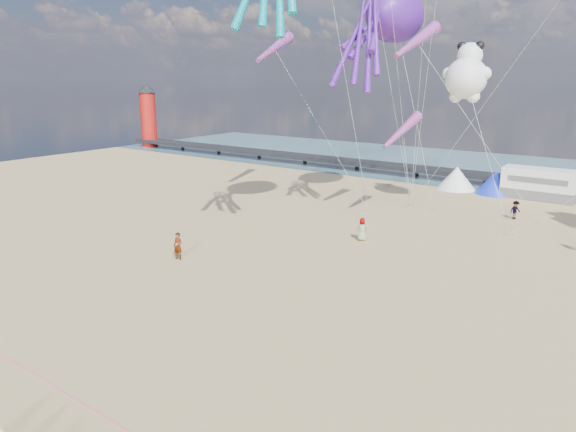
# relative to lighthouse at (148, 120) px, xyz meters

# --- Properties ---
(ground) EXTENTS (120.00, 120.00, 0.00)m
(ground) POSITION_rel_lighthouse_xyz_m (56.00, -44.00, -4.50)
(ground) COLOR tan
(ground) RESTS_ON ground
(water) EXTENTS (120.00, 120.00, 0.00)m
(water) POSITION_rel_lighthouse_xyz_m (56.00, 11.00, -4.48)
(water) COLOR #3C6473
(water) RESTS_ON ground
(pier) EXTENTS (60.00, 3.00, 0.50)m
(pier) POSITION_rel_lighthouse_xyz_m (28.00, 0.00, -3.50)
(pier) COLOR black
(pier) RESTS_ON ground
(lighthouse) EXTENTS (2.60, 2.60, 9.00)m
(lighthouse) POSITION_rel_lighthouse_xyz_m (0.00, 0.00, 0.00)
(lighthouse) COLOR #A5140F
(lighthouse) RESTS_ON ground
(motorhome_0) EXTENTS (6.60, 2.50, 3.00)m
(motorhome_0) POSITION_rel_lighthouse_xyz_m (62.00, -4.00, -3.00)
(motorhome_0) COLOR silver
(motorhome_0) RESTS_ON ground
(tent_white) EXTENTS (4.00, 4.00, 2.40)m
(tent_white) POSITION_rel_lighthouse_xyz_m (54.00, -4.00, -3.30)
(tent_white) COLOR white
(tent_white) RESTS_ON ground
(tent_blue) EXTENTS (4.00, 4.00, 2.40)m
(tent_blue) POSITION_rel_lighthouse_xyz_m (58.00, -4.00, -3.30)
(tent_blue) COLOR #1933CC
(tent_blue) RESTS_ON ground
(rope_line) EXTENTS (34.00, 0.03, 0.03)m
(rope_line) POSITION_rel_lighthouse_xyz_m (56.00, -49.00, -4.48)
(rope_line) COLOR #F2338C
(rope_line) RESTS_ON ground
(standing_person) EXTENTS (0.72, 0.53, 1.81)m
(standing_person) POSITION_rel_lighthouse_xyz_m (46.47, -36.32, -3.60)
(standing_person) COLOR tan
(standing_person) RESTS_ON ground
(beachgoer_2) EXTENTS (0.93, 0.97, 1.58)m
(beachgoer_2) POSITION_rel_lighthouse_xyz_m (61.94, -13.11, -3.71)
(beachgoer_2) COLOR #7F6659
(beachgoer_2) RESTS_ON ground
(beachgoer_6) EXTENTS (0.73, 0.68, 1.68)m
(beachgoer_6) POSITION_rel_lighthouse_xyz_m (54.29, -25.77, -3.66)
(beachgoer_6) COLOR #7F6659
(beachgoer_6) RESTS_ON ground
(sandbag_a) EXTENTS (0.50, 0.35, 0.22)m
(sandbag_a) POSITION_rel_lighthouse_xyz_m (50.90, -18.13, -4.39)
(sandbag_a) COLOR gray
(sandbag_a) RESTS_ON ground
(sandbag_b) EXTENTS (0.50, 0.35, 0.22)m
(sandbag_b) POSITION_rel_lighthouse_xyz_m (55.56, -14.56, -4.39)
(sandbag_b) COLOR gray
(sandbag_b) RESTS_ON ground
(sandbag_c) EXTENTS (0.50, 0.35, 0.22)m
(sandbag_c) POSITION_rel_lighthouse_xyz_m (62.73, -18.40, -4.39)
(sandbag_c) COLOR gray
(sandbag_c) RESTS_ON ground
(sandbag_d) EXTENTS (0.50, 0.35, 0.22)m
(sandbag_d) POSITION_rel_lighthouse_xyz_m (63.72, -13.34, -4.39)
(sandbag_d) COLOR gray
(sandbag_d) RESTS_ON ground
(sandbag_e) EXTENTS (0.50, 0.35, 0.22)m
(sandbag_e) POSITION_rel_lighthouse_xyz_m (53.38, -14.58, -4.39)
(sandbag_e) COLOR gray
(sandbag_e) RESTS_ON ground
(kite_octopus_purple) EXTENTS (4.44, 9.68, 10.90)m
(kite_octopus_purple) POSITION_rel_lighthouse_xyz_m (51.12, -15.12, 12.01)
(kite_octopus_purple) COLOR #491789
(kite_panda) EXTENTS (4.24, 4.01, 5.77)m
(kite_panda) POSITION_rel_lighthouse_xyz_m (57.16, -13.96, 6.91)
(kite_panda) COLOR white
(windsock_left) EXTENTS (2.37, 6.98, 6.90)m
(windsock_left) POSITION_rel_lighthouse_xyz_m (40.82, -18.41, 9.55)
(windsock_left) COLOR red
(windsock_mid) EXTENTS (2.06, 5.25, 5.15)m
(windsock_mid) POSITION_rel_lighthouse_xyz_m (55.48, -20.82, 9.48)
(windsock_mid) COLOR red
(windsock_right) EXTENTS (1.98, 4.79, 4.71)m
(windsock_right) POSITION_rel_lighthouse_xyz_m (53.84, -18.65, 2.80)
(windsock_right) COLOR red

